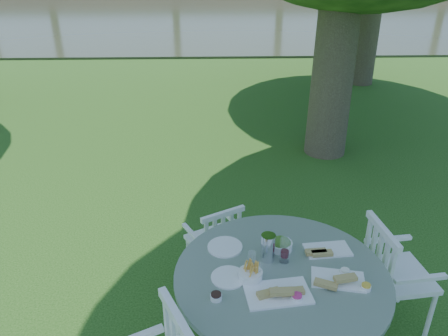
{
  "coord_description": "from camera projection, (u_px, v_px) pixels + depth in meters",
  "views": [
    {
      "loc": [
        -0.12,
        -3.69,
        2.79
      ],
      "look_at": [
        0.0,
        0.2,
        0.85
      ],
      "focal_mm": 35.0,
      "sensor_mm": 36.0,
      "label": 1
    }
  ],
  "objects": [
    {
      "name": "tableware",
      "position": [
        275.0,
        263.0,
        2.98
      ],
      "size": [
        1.05,
        0.77,
        0.2
      ],
      "color": "white",
      "rests_on": "table"
    },
    {
      "name": "table",
      "position": [
        280.0,
        291.0,
        3.01
      ],
      "size": [
        1.46,
        1.46,
        0.84
      ],
      "color": "black",
      "rests_on": "ground"
    },
    {
      "name": "chair_ne",
      "position": [
        389.0,
        269.0,
        3.4
      ],
      "size": [
        0.51,
        0.54,
        0.96
      ],
      "rotation": [
        0.0,
        0.0,
        -4.59
      ],
      "color": "white",
      "rests_on": "ground"
    },
    {
      "name": "ground",
      "position": [
        225.0,
        249.0,
        4.55
      ],
      "size": [
        140.0,
        140.0,
        0.0
      ],
      "primitive_type": "plane",
      "color": "#153D0C",
      "rests_on": "ground"
    },
    {
      "name": "chair_nw",
      "position": [
        218.0,
        240.0,
        3.89
      ],
      "size": [
        0.55,
        0.54,
        0.82
      ],
      "rotation": [
        0.0,
        0.0,
        -2.64
      ],
      "color": "white",
      "rests_on": "ground"
    },
    {
      "name": "river",
      "position": [
        212.0,
        5.0,
        25.12
      ],
      "size": [
        100.0,
        28.0,
        0.12
      ],
      "primitive_type": "cube",
      "color": "#343B22",
      "rests_on": "ground"
    }
  ]
}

